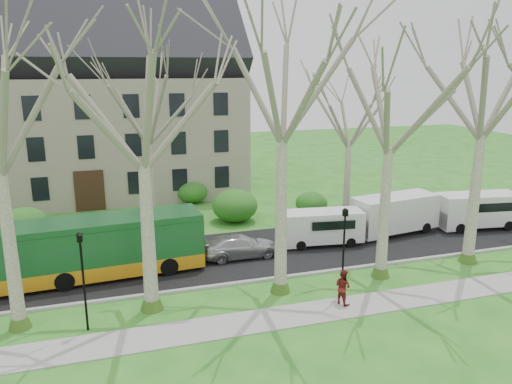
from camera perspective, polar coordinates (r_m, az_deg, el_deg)
The scene contains 15 objects.
ground at distance 24.60m, azimuth -4.20°, elevation -12.27°, with size 120.00×120.00×0.00m, color #276F1F.
sidewalk at distance 22.43m, azimuth -2.68°, elevation -14.94°, with size 70.00×2.00×0.06m, color gray.
road at distance 29.51m, azimuth -6.68°, elevation -7.62°, with size 80.00×8.00×0.06m, color black.
curb at distance 25.89m, azimuth -4.98°, elevation -10.71°, with size 80.00×0.25×0.14m, color #A5A39E.
building at distance 45.59m, azimuth -19.04°, elevation 9.81°, with size 26.50×12.20×16.00m.
tree_row_verge at distance 22.67m, azimuth -4.70°, elevation 4.12°, with size 49.00×7.00×14.00m.
tree_row_far at distance 33.05m, azimuth -11.07°, elevation 5.32°, with size 33.00×7.00×12.00m.
lamp_row at distance 22.66m, azimuth -3.73°, elevation -7.53°, with size 36.22×0.22×4.30m.
hedges at distance 36.85m, azimuth -16.39°, elevation -2.06°, with size 30.60×8.60×2.00m.
bus_follow at distance 27.70m, azimuth -19.91°, elevation -6.20°, with size 13.10×2.73×3.27m, color #164D23, non-canonical shape.
sedan at distance 29.36m, azimuth -1.85°, elevation -6.19°, with size 1.86×4.58×1.33m, color #A6A5AA.
van_a at distance 31.48m, azimuth 7.60°, elevation -4.09°, with size 4.96×1.80×2.16m, color silver, non-canonical shape.
van_b at distance 34.51m, azimuth 15.56°, elevation -2.50°, with size 5.88×2.14×2.56m, color silver, non-canonical shape.
van_c at distance 37.56m, azimuth 23.99°, elevation -1.99°, with size 5.56×2.02×2.42m, color silver, non-canonical shape.
pedestrian_b at distance 24.12m, azimuth 9.89°, elevation -10.62°, with size 0.82×0.64×1.70m, color maroon.
Camera 1 is at (-4.87, -21.48, 10.94)m, focal length 35.00 mm.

